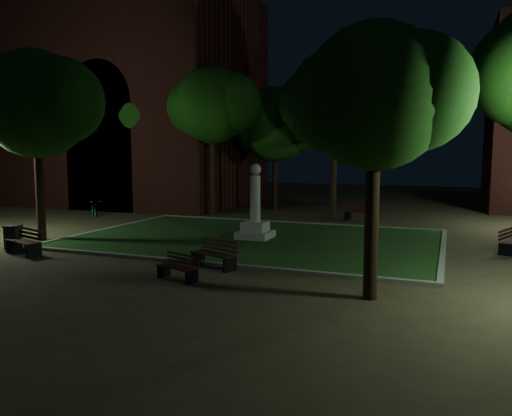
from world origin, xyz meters
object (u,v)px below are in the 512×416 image
Objects in this scene: bench_near_right at (215,255)px; bicycle at (94,208)px; bench_west_near at (25,242)px; trash_bin at (13,237)px; monument at (255,218)px; bench_far_side at (359,213)px; bench_near_left at (179,268)px; bench_right_side at (512,242)px.

bicycle is at bearing 162.36° from bench_near_right.
bench_near_right is 7.59m from bench_west_near.
bench_west_near is at bearing -24.68° from trash_bin.
monument is 9.08m from bench_west_near.
monument is at bearing 88.79° from bench_far_side.
bench_west_near is at bearing -171.32° from bench_near_left.
bench_west_near reaches higher than bench_right_side.
trash_bin is at bearing -115.45° from bicycle.
bench_near_right reaches higher than bench_near_left.
bicycle is (-11.84, 4.06, -0.50)m from monument.
trash_bin is (-1.15, 0.53, 0.03)m from bench_west_near.
monument is at bearing -66.31° from bicycle.
bench_near_left is 0.77× the size of bench_far_side.
bench_near_right is at bearing -84.23° from bicycle.
bench_near_left is at bearing -89.91° from bicycle.
bench_near_right is 1.89× the size of trash_bin.
bench_near_right is at bearing -82.79° from monument.
monument is 5.39m from bench_near_right.
bench_near_left is 14.77m from bench_far_side.
bench_far_side is at bearing 69.70° from bench_west_near.
bench_near_right is at bearing 147.08° from bench_right_side.
monument reaches higher than bench_west_near.
bench_right_side is (9.64, 8.05, 0.06)m from bench_near_left.
bench_near_right is at bearing 98.60° from bench_near_left.
bench_far_side is (2.54, 12.68, 0.04)m from bench_near_right.
monument reaches higher than bicycle.
monument reaches higher than bench_near_right.
bicycle is (-15.05, -3.30, -0.02)m from bench_far_side.
bench_right_side is at bearing 19.19° from trash_bin.
bicycle is at bearing 161.08° from monument.
bench_far_side reaches higher than bicycle.
trash_bin is at bearing 132.50° from bench_right_side.
bench_right_side is 1.00× the size of bicycle.
bench_west_near is 18.22m from bench_right_side.
bench_near_left is at bearing -87.11° from monument.
trash_bin is (-8.72, -0.04, 0.04)m from bench_near_right.
bench_west_near is (-7.26, 1.24, 0.08)m from bench_near_left.
bench_far_side reaches higher than bench_near_left.
monument is 10.06m from bench_right_side.
trash_bin is 10.16m from bicycle.
monument is 8.05m from bench_far_side.
bench_near_left is 16.56m from bicycle.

